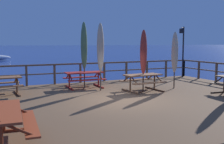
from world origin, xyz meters
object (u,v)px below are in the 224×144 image
picnic_table_front_left (143,79)px  lamp_post_hooked (183,44)px  picnic_table_back_right (2,119)px  patio_umbrella_tall_front (144,52)px  patio_umbrella_tall_back_right (175,53)px  patio_umbrella_tall_mid_left (84,46)px  picnic_table_mid_left (84,76)px  patio_umbrella_short_back (100,48)px

picnic_table_front_left → lamp_post_hooked: bearing=32.6°
picnic_table_back_right → patio_umbrella_tall_front: patio_umbrella_tall_front is taller
patio_umbrella_tall_back_right → patio_umbrella_tall_mid_left: (-3.87, 2.04, 0.31)m
picnic_table_front_left → lamp_post_hooked: (4.70, 3.01, 1.56)m
patio_umbrella_tall_front → patio_umbrella_tall_back_right: bearing=-0.5°
picnic_table_mid_left → patio_umbrella_short_back: size_ratio=0.61×
patio_umbrella_tall_mid_left → lamp_post_hooked: bearing=8.2°
picnic_table_front_left → patio_umbrella_tall_mid_left: (-2.11, 2.02, 1.49)m
patio_umbrella_tall_front → picnic_table_mid_left: bearing=136.3°
picnic_table_mid_left → picnic_table_front_left: bearing=-43.9°
patio_umbrella_tall_back_right → patio_umbrella_tall_front: patio_umbrella_tall_front is taller
picnic_table_front_left → patio_umbrella_short_back: patio_umbrella_short_back is taller
patio_umbrella_tall_front → patio_umbrella_short_back: (-1.74, 0.89, 0.20)m
patio_umbrella_tall_front → patio_umbrella_tall_mid_left: (-2.14, 2.03, 0.27)m
picnic_table_back_right → patio_umbrella_tall_mid_left: patio_umbrella_tall_mid_left is taller
picnic_table_mid_left → lamp_post_hooked: (6.82, 0.96, 1.56)m
picnic_table_back_right → patio_umbrella_tall_mid_left: bearing=57.8°
picnic_table_mid_left → patio_umbrella_tall_mid_left: patio_umbrella_tall_mid_left is taller
picnic_table_front_left → picnic_table_mid_left: (-2.12, 2.04, 0.01)m
picnic_table_back_right → patio_umbrella_tall_back_right: 9.15m
lamp_post_hooked → picnic_table_back_right: bearing=-145.7°
patio_umbrella_tall_mid_left → picnic_table_mid_left: bearing=114.3°
patio_umbrella_tall_back_right → patio_umbrella_tall_mid_left: 4.39m
picnic_table_back_right → picnic_table_mid_left: same height
picnic_table_back_right → patio_umbrella_tall_mid_left: (4.06, 6.44, 1.48)m
patio_umbrella_tall_mid_left → patio_umbrella_short_back: (0.39, -1.13, -0.07)m
picnic_table_mid_left → patio_umbrella_short_back: patio_umbrella_short_back is taller
picnic_table_front_left → patio_umbrella_tall_front: (0.02, -0.00, 1.22)m
patio_umbrella_tall_mid_left → lamp_post_hooked: 6.88m
patio_umbrella_tall_back_right → patio_umbrella_short_back: 3.60m
patio_umbrella_tall_front → patio_umbrella_short_back: patio_umbrella_short_back is taller
patio_umbrella_tall_mid_left → lamp_post_hooked: (6.81, 0.98, 0.07)m
picnic_table_front_left → patio_umbrella_tall_back_right: patio_umbrella_tall_back_right is taller
picnic_table_mid_left → patio_umbrella_short_back: bearing=-70.7°
picnic_table_front_left → patio_umbrella_tall_front: bearing=-10.1°
picnic_table_mid_left → patio_umbrella_tall_front: bearing=-43.7°
patio_umbrella_short_back → picnic_table_mid_left: bearing=109.3°
picnic_table_mid_left → patio_umbrella_tall_mid_left: 1.48m
patio_umbrella_tall_mid_left → lamp_post_hooked: size_ratio=1.00×
picnic_table_mid_left → patio_umbrella_short_back: 1.87m
lamp_post_hooked → patio_umbrella_tall_front: bearing=-147.2°
picnic_table_front_left → patio_umbrella_tall_back_right: 2.12m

